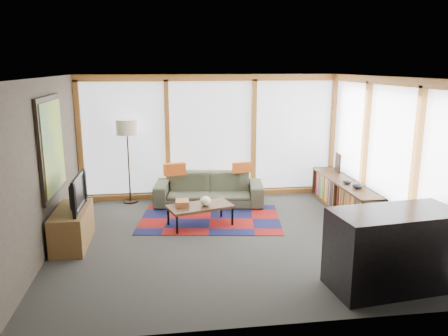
{
  "coord_description": "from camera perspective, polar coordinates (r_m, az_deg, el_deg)",
  "views": [
    {
      "loc": [
        -0.96,
        -6.64,
        2.77
      ],
      "look_at": [
        0.0,
        0.4,
        1.1
      ],
      "focal_mm": 35.0,
      "sensor_mm": 36.0,
      "label": 1
    }
  ],
  "objects": [
    {
      "name": "ground",
      "position": [
        7.26,
        0.43,
        -9.21
      ],
      "size": [
        5.5,
        5.5,
        0.0
      ],
      "primitive_type": "plane",
      "color": "#2E2E2C",
      "rests_on": "ground"
    },
    {
      "name": "room_envelope",
      "position": [
        7.45,
        3.61,
        3.7
      ],
      "size": [
        5.52,
        5.02,
        2.62
      ],
      "color": "#3D352B",
      "rests_on": "ground"
    },
    {
      "name": "rug",
      "position": [
        8.14,
        -1.82,
        -6.64
      ],
      "size": [
        2.76,
        1.99,
        0.01
      ],
      "primitive_type": "cube",
      "rotation": [
        0.0,
        0.0,
        -0.15
      ],
      "color": "maroon",
      "rests_on": "ground"
    },
    {
      "name": "sofa",
      "position": [
        8.91,
        -1.98,
        -2.76
      ],
      "size": [
        2.28,
        1.15,
        0.64
      ],
      "primitive_type": "imported",
      "rotation": [
        0.0,
        0.0,
        -0.14
      ],
      "color": "#343829",
      "rests_on": "ground"
    },
    {
      "name": "pillow_left",
      "position": [
        8.76,
        -6.47,
        -0.15
      ],
      "size": [
        0.46,
        0.23,
        0.24
      ],
      "primitive_type": "cube",
      "rotation": [
        0.0,
        0.0,
        0.22
      ],
      "color": "#C35218",
      "rests_on": "sofa"
    },
    {
      "name": "pillow_right",
      "position": [
        8.93,
        2.34,
        0.08
      ],
      "size": [
        0.4,
        0.18,
        0.21
      ],
      "primitive_type": "cube",
      "rotation": [
        0.0,
        0.0,
        0.18
      ],
      "color": "#C35218",
      "rests_on": "sofa"
    },
    {
      "name": "floor_lamp",
      "position": [
        9.11,
        -12.36,
        0.81
      ],
      "size": [
        0.43,
        0.43,
        1.72
      ],
      "primitive_type": null,
      "color": "#2E2217",
      "rests_on": "ground"
    },
    {
      "name": "coffee_table",
      "position": [
        7.78,
        -3.12,
        -6.2
      ],
      "size": [
        1.23,
        0.86,
        0.37
      ],
      "primitive_type": null,
      "rotation": [
        0.0,
        0.0,
        0.3
      ],
      "color": "#372115",
      "rests_on": "ground"
    },
    {
      "name": "book_stack",
      "position": [
        7.73,
        -5.48,
        -4.55
      ],
      "size": [
        0.24,
        0.29,
        0.1
      ],
      "primitive_type": "cube",
      "rotation": [
        0.0,
        0.0,
        -0.03
      ],
      "color": "#9C5B30",
      "rests_on": "coffee_table"
    },
    {
      "name": "vase",
      "position": [
        7.67,
        -2.43,
        -4.35
      ],
      "size": [
        0.24,
        0.24,
        0.17
      ],
      "primitive_type": "ellipsoid",
      "rotation": [
        0.0,
        0.0,
        0.23
      ],
      "color": "white",
      "rests_on": "coffee_table"
    },
    {
      "name": "bookshelf",
      "position": [
        8.74,
        15.45,
        -3.63
      ],
      "size": [
        0.45,
        2.46,
        0.62
      ],
      "primitive_type": null,
      "color": "#372115",
      "rests_on": "ground"
    },
    {
      "name": "bowl_a",
      "position": [
        8.2,
        17.07,
        -2.25
      ],
      "size": [
        0.23,
        0.23,
        0.1
      ],
      "primitive_type": "ellipsoid",
      "rotation": [
        0.0,
        0.0,
        0.18
      ],
      "color": "black",
      "rests_on": "bookshelf"
    },
    {
      "name": "bowl_b",
      "position": [
        8.46,
        15.78,
        -1.75
      ],
      "size": [
        0.19,
        0.19,
        0.08
      ],
      "primitive_type": "ellipsoid",
      "rotation": [
        0.0,
        0.0,
        -0.17
      ],
      "color": "black",
      "rests_on": "bookshelf"
    },
    {
      "name": "shelf_picture",
      "position": [
        9.34,
        14.65,
        0.67
      ],
      "size": [
        0.07,
        0.3,
        0.39
      ],
      "primitive_type": "cube",
      "rotation": [
        0.0,
        0.0,
        -0.12
      ],
      "color": "black",
      "rests_on": "bookshelf"
    },
    {
      "name": "tv_console",
      "position": [
        7.33,
        -19.2,
        -7.29
      ],
      "size": [
        0.49,
        1.17,
        0.59
      ],
      "primitive_type": "cube",
      "color": "brown",
      "rests_on": "ground"
    },
    {
      "name": "television",
      "position": [
        7.14,
        -19.13,
        -3.06
      ],
      "size": [
        0.13,
        0.95,
        0.55
      ],
      "primitive_type": "imported",
      "rotation": [
        0.0,
        0.0,
        1.56
      ],
      "color": "black",
      "rests_on": "tv_console"
    },
    {
      "name": "bar_counter",
      "position": [
        6.0,
        21.28,
        -9.88
      ],
      "size": [
        1.68,
        0.93,
        1.02
      ],
      "primitive_type": "cube",
      "rotation": [
        0.0,
        0.0,
        0.12
      ],
      "color": "black",
      "rests_on": "ground"
    }
  ]
}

